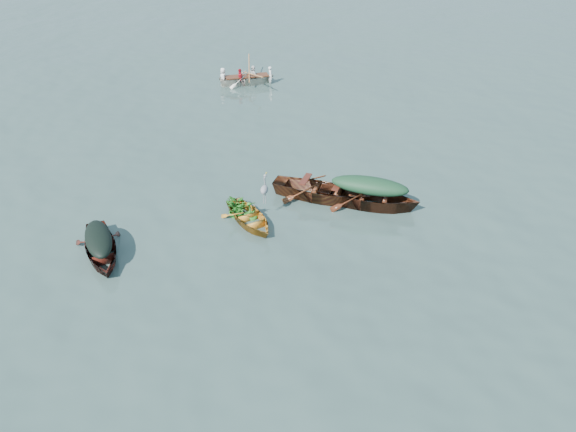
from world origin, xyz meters
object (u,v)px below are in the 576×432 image
at_px(dark_covered_boat, 102,255).
at_px(heron, 264,194).
at_px(rowed_boat, 247,84).
at_px(green_tarp_boat, 368,206).
at_px(yellow_dinghy, 250,223).
at_px(open_wooden_boat, 321,199).

bearing_deg(dark_covered_boat, heron, 1.27).
bearing_deg(rowed_boat, green_tarp_boat, -171.47).
xyz_separation_m(yellow_dinghy, open_wooden_boat, (1.92, 1.72, 0.00)).
bearing_deg(dark_covered_boat, open_wooden_boat, 3.44).
bearing_deg(yellow_dinghy, dark_covered_boat, 170.56).
height_order(yellow_dinghy, dark_covered_boat, dark_covered_boat).
height_order(yellow_dinghy, green_tarp_boat, green_tarp_boat).
bearing_deg(open_wooden_boat, dark_covered_boat, 135.85).
distance_m(green_tarp_boat, open_wooden_boat, 1.50).
bearing_deg(dark_covered_boat, green_tarp_boat, -3.88).
bearing_deg(open_wooden_boat, heron, 140.95).
bearing_deg(heron, yellow_dinghy, -174.81).
xyz_separation_m(open_wooden_boat, rowed_boat, (-4.70, 9.91, 0.00)).
xyz_separation_m(yellow_dinghy, heron, (0.38, 0.40, 0.81)).
xyz_separation_m(green_tarp_boat, open_wooden_boat, (-1.48, 0.18, 0.00)).
relative_size(dark_covered_boat, green_tarp_boat, 0.78).
distance_m(yellow_dinghy, rowed_boat, 11.95).
distance_m(dark_covered_boat, rowed_boat, 13.87).
xyz_separation_m(green_tarp_boat, heron, (-3.02, -1.14, 0.81)).
xyz_separation_m(yellow_dinghy, rowed_boat, (-2.78, 11.63, 0.00)).
bearing_deg(heron, green_tarp_boat, -20.52).
distance_m(dark_covered_boat, open_wooden_boat, 6.78).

